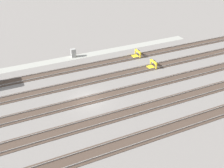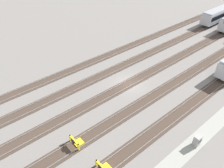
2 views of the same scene
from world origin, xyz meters
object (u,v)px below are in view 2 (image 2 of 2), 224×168
object	(u,v)px
bumper_stop_nearest_track	(103,168)
bumper_stop_near_inner_track	(76,142)
subway_car_front_row_leftmost	(223,13)
electrical_cabinet	(197,141)

from	to	relation	value
bumper_stop_nearest_track	bumper_stop_near_inner_track	bearing A→B (deg)	94.62
bumper_stop_near_inner_track	bumper_stop_nearest_track	bearing A→B (deg)	-85.38
subway_car_front_row_leftmost	bumper_stop_nearest_track	world-z (taller)	subway_car_front_row_leftmost
subway_car_front_row_leftmost	bumper_stop_near_inner_track	bearing A→B (deg)	-169.64
bumper_stop_near_inner_track	electrical_cabinet	size ratio (longest dim) A/B	1.25
bumper_stop_nearest_track	electrical_cabinet	bearing A→B (deg)	-23.18
electrical_cabinet	bumper_stop_nearest_track	bearing A→B (deg)	156.82
subway_car_front_row_leftmost	electrical_cabinet	bearing A→B (deg)	-155.34
bumper_stop_nearest_track	bumper_stop_near_inner_track	xyz separation A→B (m)	(-0.40, 4.94, 0.00)
bumper_stop_nearest_track	electrical_cabinet	xyz separation A→B (m)	(11.04, -4.72, 0.29)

